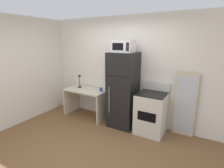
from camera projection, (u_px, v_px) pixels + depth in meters
The scene contains 10 objects.
ground_plane at pixel (85, 152), 3.22m from camera, with size 12.00×12.00×0.00m, color brown.
wall_back_white at pixel (126, 70), 4.32m from camera, with size 5.00×0.10×2.60m, color silver.
wall_left_brick at pixel (7, 73), 3.97m from camera, with size 0.10×4.00×2.60m, color silver.
desk at pixel (87, 97), 4.67m from camera, with size 1.14×0.62×0.75m.
desk_lamp at pixel (80, 79), 4.74m from camera, with size 0.14×0.12×0.35m.
coffee_mug at pixel (101, 89), 4.44m from camera, with size 0.08×0.08×0.10m, color #264C99.
refrigerator at pixel (123, 90), 4.06m from camera, with size 0.62×0.62×1.77m.
microwave at pixel (123, 46), 3.79m from camera, with size 0.46×0.35×0.26m.
oven_range at pixel (151, 113), 3.82m from camera, with size 0.61×0.61×1.10m.
leaning_mirror at pixel (185, 105), 3.66m from camera, with size 0.44×0.03×1.40m.
Camera 1 is at (1.85, -2.17, 2.04)m, focal length 27.64 mm.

